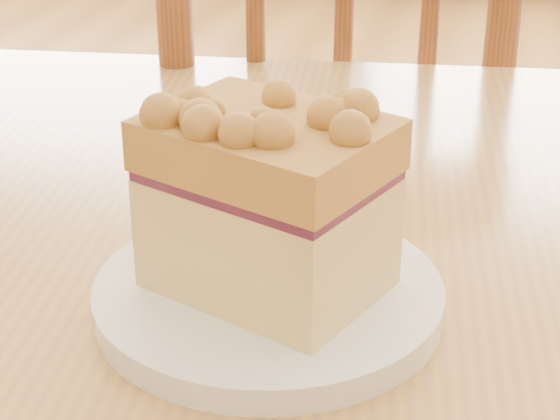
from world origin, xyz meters
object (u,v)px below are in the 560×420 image
cafe_chair_main (312,219)px  cake_slice (265,195)px  plate (268,297)px  cafe_table_main (277,347)px

cafe_chair_main → cake_slice: cafe_chair_main is taller
cafe_chair_main → plate: (0.10, -0.64, 0.28)m
cafe_table_main → cafe_chair_main: 0.54m
cafe_chair_main → cake_slice: 0.73m
cafe_table_main → cake_slice: 0.23m
cake_slice → plate: bearing=34.3°
cafe_chair_main → plate: size_ratio=4.65×
cafe_table_main → cafe_chair_main: size_ratio=1.20×
cafe_table_main → cafe_chair_main: bearing=91.7°
cafe_chair_main → cake_slice: (0.10, -0.64, 0.34)m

